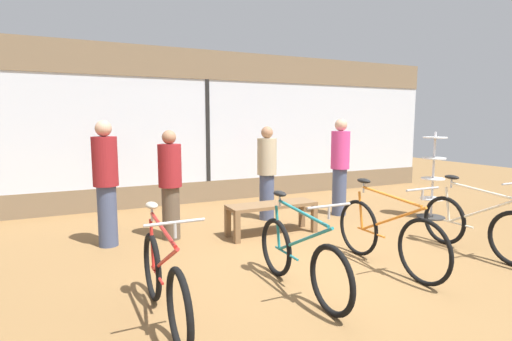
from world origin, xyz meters
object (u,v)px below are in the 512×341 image
(bicycle_right, at_px, (387,235))
(customer_near_rack, at_px, (106,181))
(bicycle_far_left, at_px, (163,281))
(bicycle_left, at_px, (300,257))
(bicycle_far_right, at_px, (476,226))
(customer_mid_floor, at_px, (267,171))
(display_bench, at_px, (272,209))
(customer_near_bench, at_px, (170,183))
(customer_by_window, at_px, (340,165))
(accessory_rack, at_px, (433,183))

(bicycle_right, xyz_separation_m, customer_near_rack, (-2.91, 2.33, 0.53))
(customer_near_rack, bearing_deg, bicycle_far_left, -84.85)
(bicycle_left, relative_size, bicycle_far_right, 1.01)
(bicycle_far_left, relative_size, customer_mid_floor, 1.02)
(bicycle_far_right, distance_m, customer_near_rack, 5.01)
(display_bench, height_order, customer_mid_floor, customer_mid_floor)
(bicycle_far_right, xyz_separation_m, customer_near_bench, (-3.44, 2.41, 0.47))
(bicycle_right, distance_m, display_bench, 1.92)
(customer_by_window, relative_size, customer_mid_floor, 1.08)
(bicycle_far_right, xyz_separation_m, customer_near_rack, (-4.32, 2.46, 0.55))
(bicycle_far_left, relative_size, bicycle_right, 0.94)
(bicycle_left, distance_m, customer_near_bench, 2.56)
(customer_near_rack, xyz_separation_m, customer_near_bench, (0.88, -0.06, -0.08))
(display_bench, xyz_separation_m, customer_mid_floor, (0.37, 0.89, 0.46))
(display_bench, bearing_deg, bicycle_far_right, -44.59)
(bicycle_far_right, height_order, customer_mid_floor, customer_mid_floor)
(customer_near_rack, height_order, customer_mid_floor, customer_near_rack)
(bicycle_far_left, height_order, accessory_rack, accessory_rack)
(bicycle_left, distance_m, bicycle_right, 1.31)
(customer_mid_floor, bearing_deg, display_bench, -112.57)
(customer_by_window, bearing_deg, bicycle_left, -133.83)
(display_bench, relative_size, customer_mid_floor, 0.85)
(bicycle_right, xyz_separation_m, accessory_rack, (2.51, 1.51, 0.24))
(bicycle_right, height_order, customer_near_rack, customer_near_rack)
(bicycle_far_right, distance_m, accessory_rack, 1.99)
(bicycle_right, height_order, customer_near_bench, customer_near_bench)
(bicycle_far_left, height_order, customer_mid_floor, customer_mid_floor)
(bicycle_right, height_order, display_bench, bicycle_right)
(bicycle_far_right, relative_size, customer_near_rack, 0.96)
(bicycle_far_left, xyz_separation_m, accessory_rack, (5.20, 1.64, 0.27))
(bicycle_right, xyz_separation_m, display_bench, (-0.58, 1.83, -0.00))
(customer_by_window, bearing_deg, customer_near_rack, -178.72)
(customer_near_rack, distance_m, customer_near_bench, 0.89)
(customer_near_bench, bearing_deg, customer_mid_floor, 13.63)
(bicycle_left, relative_size, customer_near_rack, 0.97)
(customer_mid_floor, distance_m, customer_near_bench, 1.87)
(bicycle_far_left, bearing_deg, customer_mid_floor, 48.95)
(accessory_rack, height_order, display_bench, accessory_rack)
(bicycle_far_left, relative_size, customer_near_bench, 1.04)
(display_bench, bearing_deg, customer_near_bench, 163.02)
(display_bench, bearing_deg, customer_by_window, 18.90)
(accessory_rack, relative_size, customer_near_rack, 0.88)
(bicycle_left, xyz_separation_m, customer_near_bench, (-0.73, 2.40, 0.48))
(bicycle_left, distance_m, accessory_rack, 4.16)
(bicycle_far_right, relative_size, customer_by_window, 0.95)
(bicycle_far_left, bearing_deg, customer_near_bench, 74.71)
(bicycle_left, xyz_separation_m, customer_mid_floor, (1.09, 2.85, 0.50))
(bicycle_far_right, bearing_deg, customer_by_window, 95.84)
(accessory_rack, xyz_separation_m, customer_near_rack, (-5.42, 0.82, 0.28))
(bicycle_far_right, xyz_separation_m, customer_mid_floor, (-1.62, 2.85, 0.49))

